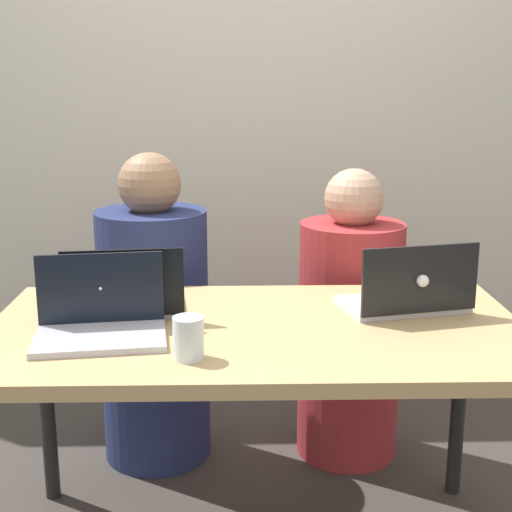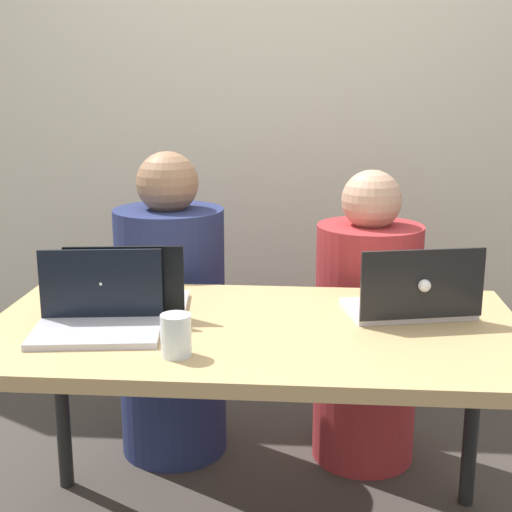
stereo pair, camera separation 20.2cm
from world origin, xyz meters
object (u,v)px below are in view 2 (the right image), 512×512
(laptop_front_left, at_px, (98,315))
(laptop_back_right, at_px, (412,301))
(person_on_right, at_px, (366,335))
(person_on_left, at_px, (172,323))
(laptop_back_left, at_px, (129,295))
(water_glass_left, at_px, (176,338))

(laptop_front_left, xyz_separation_m, laptop_back_right, (0.87, 0.20, 0.00))
(person_on_right, height_order, laptop_back_right, person_on_right)
(person_on_right, bearing_deg, laptop_back_right, 91.18)
(person_on_left, xyz_separation_m, person_on_right, (0.73, -0.00, -0.03))
(person_on_right, relative_size, laptop_back_right, 2.79)
(person_on_left, relative_size, laptop_back_right, 2.94)
(person_on_left, xyz_separation_m, laptop_back_right, (0.82, -0.53, 0.27))
(person_on_right, distance_m, laptop_back_left, 0.97)
(person_on_left, xyz_separation_m, water_glass_left, (0.19, -0.89, 0.27))
(laptop_front_left, height_order, water_glass_left, laptop_front_left)
(person_on_right, height_order, laptop_back_left, person_on_right)
(water_glass_left, bearing_deg, person_on_right, 58.79)
(laptop_front_left, distance_m, laptop_back_right, 0.89)
(person_on_right, height_order, laptop_front_left, person_on_right)
(laptop_back_right, xyz_separation_m, water_glass_left, (-0.62, -0.36, -0.00))
(person_on_left, relative_size, person_on_right, 1.05)
(laptop_front_left, bearing_deg, laptop_back_left, 71.62)
(person_on_left, height_order, person_on_right, person_on_left)
(water_glass_left, bearing_deg, laptop_back_left, 121.01)
(laptop_back_right, bearing_deg, person_on_right, -94.29)
(laptop_back_left, distance_m, water_glass_left, 0.40)
(person_on_right, bearing_deg, water_glass_left, 51.16)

